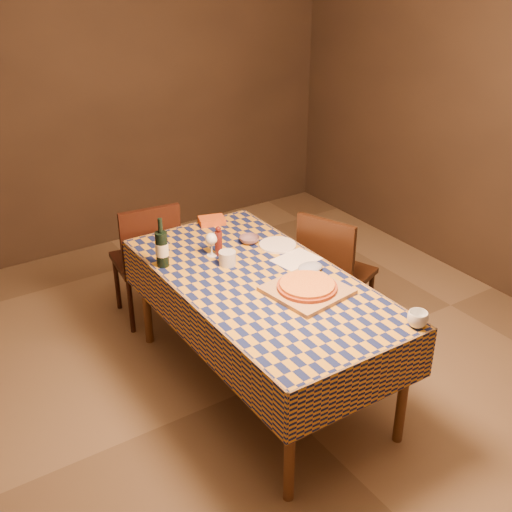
# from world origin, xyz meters

# --- Properties ---
(room) EXTENTS (5.00, 5.10, 2.70)m
(room) POSITION_xyz_m (0.00, 0.00, 1.35)
(room) COLOR brown
(room) RESTS_ON ground
(dining_table) EXTENTS (0.94, 1.84, 0.77)m
(dining_table) POSITION_xyz_m (0.00, 0.00, 0.69)
(dining_table) COLOR brown
(dining_table) RESTS_ON ground
(cutting_board) EXTENTS (0.45, 0.45, 0.03)m
(cutting_board) POSITION_xyz_m (0.13, -0.27, 0.78)
(cutting_board) COLOR #A2784C
(cutting_board) RESTS_ON dining_table
(pizza) EXTENTS (0.41, 0.41, 0.03)m
(pizza) POSITION_xyz_m (0.13, -0.27, 0.81)
(pizza) COLOR #8D3717
(pizza) RESTS_ON cutting_board
(pepper_mill) EXTENTS (0.06, 0.06, 0.19)m
(pepper_mill) POSITION_xyz_m (-0.05, 0.40, 0.86)
(pepper_mill) COLOR #491411
(pepper_mill) RESTS_ON dining_table
(bowl) EXTENTS (0.16, 0.16, 0.04)m
(bowl) POSITION_xyz_m (0.21, 0.44, 0.79)
(bowl) COLOR #694D58
(bowl) RESTS_ON dining_table
(wine_glass) EXTENTS (0.08, 0.08, 0.15)m
(wine_glass) POSITION_xyz_m (-0.09, 0.42, 0.88)
(wine_glass) COLOR white
(wine_glass) RESTS_ON dining_table
(wine_bottle) EXTENTS (0.10, 0.10, 0.31)m
(wine_bottle) POSITION_xyz_m (-0.40, 0.46, 0.89)
(wine_bottle) COLOR black
(wine_bottle) RESTS_ON dining_table
(deli_tub) EXTENTS (0.10, 0.10, 0.09)m
(deli_tub) POSITION_xyz_m (-0.07, 0.26, 0.81)
(deli_tub) COLOR silver
(deli_tub) RESTS_ON dining_table
(takeout_container) EXTENTS (0.20, 0.17, 0.04)m
(takeout_container) POSITION_xyz_m (0.15, 0.84, 0.79)
(takeout_container) COLOR #C8521A
(takeout_container) RESTS_ON dining_table
(white_plate) EXTENTS (0.31, 0.31, 0.01)m
(white_plate) POSITION_xyz_m (0.33, 0.30, 0.78)
(white_plate) COLOR white
(white_plate) RESTS_ON dining_table
(tumbler) EXTENTS (0.13, 0.13, 0.08)m
(tumbler) POSITION_xyz_m (0.40, -0.85, 0.81)
(tumbler) COLOR white
(tumbler) RESTS_ON dining_table
(flour_patch) EXTENTS (0.29, 0.24, 0.00)m
(flour_patch) POSITION_xyz_m (0.32, 0.08, 0.77)
(flour_patch) COLOR white
(flour_patch) RESTS_ON dining_table
(flour_bag) EXTENTS (0.17, 0.13, 0.05)m
(flour_bag) POSITION_xyz_m (0.30, -0.08, 0.79)
(flour_bag) COLOR #909EB8
(flour_bag) RESTS_ON dining_table
(chair_far) EXTENTS (0.47, 0.48, 0.93)m
(chair_far) POSITION_xyz_m (-0.24, 1.08, 0.52)
(chair_far) COLOR black
(chair_far) RESTS_ON ground
(chair_right) EXTENTS (0.55, 0.55, 0.93)m
(chair_right) POSITION_xyz_m (0.73, 0.22, 0.52)
(chair_right) COLOR black
(chair_right) RESTS_ON ground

